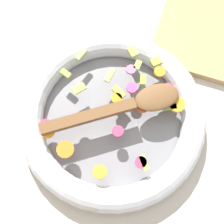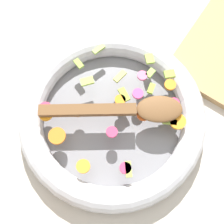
% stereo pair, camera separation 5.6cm
% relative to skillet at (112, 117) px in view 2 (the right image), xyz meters
% --- Properties ---
extents(ground_plane, '(4.00, 4.00, 0.00)m').
position_rel_skillet_xyz_m(ground_plane, '(0.00, 0.00, -0.02)').
color(ground_plane, beige).
extents(skillet, '(0.39, 0.39, 0.05)m').
position_rel_skillet_xyz_m(skillet, '(0.00, 0.00, 0.00)').
color(skillet, slate).
rests_on(skillet, ground_plane).
extents(chopped_vegetables, '(0.29, 0.27, 0.01)m').
position_rel_skillet_xyz_m(chopped_vegetables, '(-0.01, 0.01, 0.03)').
color(chopped_vegetables, orange).
rests_on(chopped_vegetables, skillet).
extents(wooden_spoon, '(0.19, 0.25, 0.01)m').
position_rel_skillet_xyz_m(wooden_spoon, '(-0.02, 0.02, 0.04)').
color(wooden_spoon, brown).
rests_on(wooden_spoon, chopped_vegetables).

